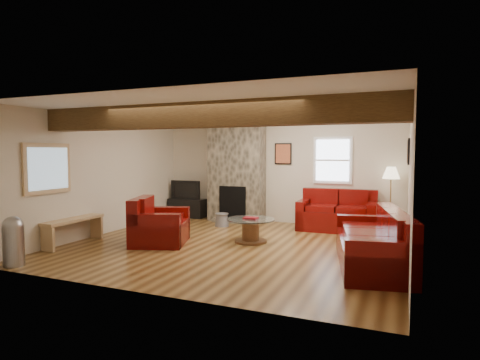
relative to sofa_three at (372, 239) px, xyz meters
The scene contains 18 objects.
room 2.65m from the sofa_three, 169.30° to the left, with size 8.00×8.00×8.00m.
oak_beam 3.21m from the sofa_three, 162.51° to the right, with size 6.00×0.36×0.38m, color #352110.
chimney_breast 4.64m from the sofa_three, 139.62° to the left, with size 1.40×0.67×2.50m.
back_window 3.55m from the sofa_three, 109.57° to the left, with size 0.90×0.08×1.10m, color white, non-canonical shape.
hatch_window 5.63m from the sofa_three, 169.26° to the right, with size 0.08×1.00×0.90m, color tan, non-canonical shape.
ceiling_dome 2.90m from the sofa_three, 139.10° to the left, with size 0.40×0.40×0.18m, color white, non-canonical shape.
artwork_back 4.14m from the sofa_three, 126.24° to the left, with size 0.42×0.06×0.52m, color black, non-canonical shape.
artwork_right 1.60m from the sofa_three, 58.01° to the left, with size 0.06×0.55×0.42m, color black, non-canonical shape.
sofa_three is the anchor object (origin of this frame).
loveseat 2.85m from the sofa_three, 109.03° to the left, with size 1.68×0.97×0.89m, color #4D0905, non-canonical shape.
armchair_red 3.85m from the sofa_three, behind, with size 1.09×0.95×0.88m, color #4D0905, non-canonical shape.
coffee_table 2.45m from the sofa_three, 159.73° to the left, with size 0.93×0.93×0.49m.
tv_cabinet 5.77m from the sofa_three, 148.69° to the left, with size 0.99×0.40×0.49m, color black.
television 5.78m from the sofa_three, 148.69° to the left, with size 0.86×0.11×0.49m, color black.
floor_lamp 3.03m from the sofa_three, 86.72° to the left, with size 0.36×0.36×1.42m.
pine_bench 5.35m from the sofa_three, behind, with size 0.31×1.31×0.49m, color tan, non-canonical shape.
pedal_bin 5.46m from the sofa_three, 157.95° to the right, with size 0.31×0.31×0.77m, color #98999D, non-canonical shape.
coal_bucket 4.13m from the sofa_three, 148.48° to the left, with size 0.33×0.33×0.31m, color gray, non-canonical shape.
Camera 1 is at (2.92, -6.77, 1.74)m, focal length 30.00 mm.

